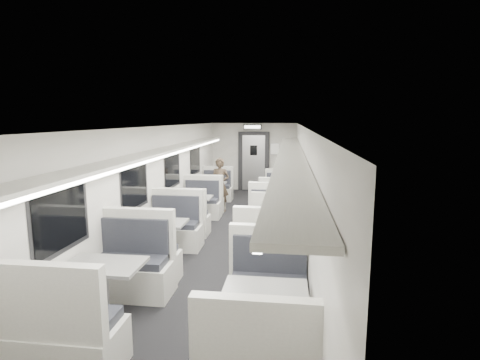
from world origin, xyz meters
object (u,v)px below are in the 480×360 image
(booth_right_a, at_px, (280,197))
(passenger, at_px, (220,185))
(booth_right_b, at_px, (277,216))
(booth_right_d, at_px, (265,321))
(exit_sign, at_px, (253,127))
(booth_left_a, at_px, (212,194))
(booth_left_d, at_px, (105,294))
(booth_left_b, at_px, (195,211))
(booth_left_c, at_px, (161,242))
(booth_right_c, at_px, (274,239))
(vestibule_door, at_px, (254,162))

(booth_right_a, xyz_separation_m, passenger, (-1.64, -0.48, 0.40))
(booth_right_b, bearing_deg, booth_right_d, -90.00)
(passenger, distance_m, exit_sign, 3.16)
(booth_left_a, bearing_deg, booth_left_d, -90.00)
(exit_sign, bearing_deg, booth_left_b, -103.54)
(booth_left_c, height_order, booth_right_c, booth_right_c)
(booth_right_a, xyz_separation_m, booth_right_c, (0.00, -4.04, 0.08))
(booth_right_b, bearing_deg, booth_left_a, 130.07)
(booth_right_d, relative_size, vestibule_door, 1.05)
(booth_left_d, relative_size, passenger, 1.56)
(booth_left_d, xyz_separation_m, booth_right_c, (2.00, 2.40, 0.01))
(booth_right_a, height_order, booth_right_c, booth_right_c)
(booth_right_c, bearing_deg, vestibule_door, 98.45)
(booth_right_c, relative_size, booth_right_d, 1.07)
(booth_left_c, height_order, passenger, passenger)
(booth_right_a, bearing_deg, booth_right_c, -90.00)
(booth_right_b, bearing_deg, booth_left_d, -115.30)
(booth_right_b, bearing_deg, booth_right_c, -90.00)
(booth_left_a, bearing_deg, booth_right_b, -49.93)
(booth_right_b, bearing_deg, passenger, 133.66)
(booth_right_d, bearing_deg, booth_right_b, 90.00)
(booth_right_b, relative_size, vestibule_door, 0.98)
(booth_left_b, bearing_deg, booth_left_c, -90.00)
(booth_left_b, bearing_deg, booth_right_a, 44.25)
(booth_right_a, height_order, exit_sign, exit_sign)
(passenger, bearing_deg, booth_right_b, -34.20)
(booth_left_a, xyz_separation_m, vestibule_door, (1.00, 2.52, 0.69))
(booth_left_b, distance_m, booth_left_d, 4.49)
(booth_left_d, distance_m, booth_right_c, 3.12)
(booth_right_d, height_order, vestibule_door, vestibule_door)
(booth_right_a, bearing_deg, booth_right_d, -90.00)
(booth_left_b, relative_size, vestibule_door, 0.97)
(booth_left_b, relative_size, booth_left_c, 0.93)
(exit_sign, bearing_deg, booth_left_d, -96.60)
(booth_right_c, bearing_deg, booth_right_b, 90.00)
(booth_right_a, xyz_separation_m, vestibule_door, (-1.00, 2.69, 0.69))
(booth_left_d, distance_m, booth_right_b, 4.68)
(booth_right_a, relative_size, passenger, 1.30)
(booth_right_d, bearing_deg, booth_right_c, 90.00)
(booth_right_a, bearing_deg, exit_sign, 114.40)
(booth_left_c, bearing_deg, booth_left_b, 90.00)
(booth_left_c, height_order, booth_right_d, booth_right_d)
(passenger, relative_size, exit_sign, 2.40)
(booth_right_b, bearing_deg, booth_right_a, 90.00)
(exit_sign, bearing_deg, booth_right_a, -65.60)
(booth_left_c, xyz_separation_m, exit_sign, (1.00, 6.56, 1.89))
(booth_left_c, xyz_separation_m, booth_right_a, (2.00, 4.36, -0.04))
(booth_left_a, height_order, booth_right_a, booth_left_a)
(booth_left_d, relative_size, booth_right_b, 1.13)
(vestibule_door, height_order, exit_sign, exit_sign)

